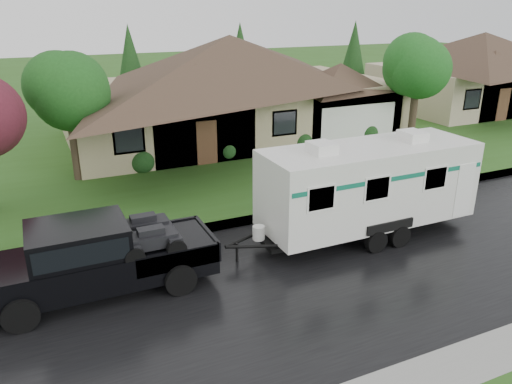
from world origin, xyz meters
TOP-DOWN VIEW (x-y plane):
  - ground at (0.00, 0.00)m, footprint 140.00×140.00m
  - road at (0.00, -2.00)m, footprint 140.00×8.00m
  - curb at (0.00, 2.25)m, footprint 140.00×0.50m
  - lawn at (0.00, 15.00)m, footprint 140.00×26.00m
  - house_main at (2.29, 13.84)m, footprint 19.44×10.80m
  - house_neighbor at (22.27, 14.34)m, footprint 15.12×9.72m
  - tree_left_green at (-7.10, 9.28)m, footprint 3.32×3.32m
  - tree_right_green at (10.54, 8.37)m, footprint 3.57×3.57m
  - shrub_row at (2.00, 9.30)m, footprint 13.60×1.00m
  - pickup_truck at (-7.70, -0.29)m, footprint 6.17×2.35m
  - travel_trailer at (1.11, -0.29)m, footprint 7.61×2.68m

SIDE VIEW (x-z plane):
  - ground at x=0.00m, z-range 0.00..0.00m
  - road at x=0.00m, z-range 0.00..0.01m
  - curb at x=0.00m, z-range 0.00..0.15m
  - lawn at x=0.00m, z-range 0.00..0.15m
  - shrub_row at x=2.00m, z-range 0.15..1.15m
  - pickup_truck at x=-7.70m, z-range 0.07..2.13m
  - travel_trailer at x=1.11m, z-range 0.10..3.52m
  - house_neighbor at x=22.27m, z-range 0.10..6.55m
  - house_main at x=2.29m, z-range 0.14..7.04m
  - tree_left_green at x=-7.10m, z-range 1.21..6.70m
  - tree_right_green at x=10.54m, z-range 1.29..7.20m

